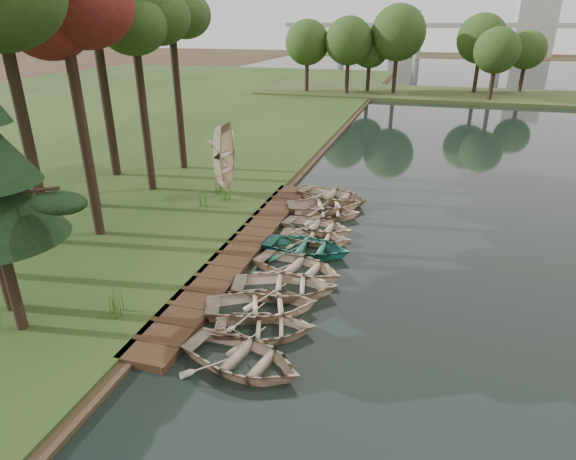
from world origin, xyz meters
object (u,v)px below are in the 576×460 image
(boardwalk, at_px, (244,247))
(rowboat_2, at_px, (262,303))
(rowboat_1, at_px, (264,326))
(rowboat_0, at_px, (242,355))
(stored_rowboat, at_px, (227,187))

(boardwalk, xyz_separation_m, rowboat_2, (2.35, -4.36, 0.28))
(rowboat_1, bearing_deg, rowboat_2, 5.70)
(rowboat_0, relative_size, stored_rowboat, 0.95)
(rowboat_1, relative_size, rowboat_2, 0.85)
(rowboat_0, distance_m, stored_rowboat, 14.02)
(rowboat_1, distance_m, stored_rowboat, 12.67)
(boardwalk, bearing_deg, rowboat_0, -69.07)
(rowboat_1, xyz_separation_m, rowboat_2, (-0.46, 1.12, 0.06))
(rowboat_2, bearing_deg, boardwalk, 7.47)
(rowboat_0, bearing_deg, rowboat_2, 19.79)
(boardwalk, height_order, rowboat_2, rowboat_2)
(rowboat_1, height_order, stored_rowboat, stored_rowboat)
(stored_rowboat, bearing_deg, boardwalk, -147.65)
(boardwalk, height_order, stored_rowboat, stored_rowboat)
(rowboat_2, distance_m, stored_rowboat, 11.46)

